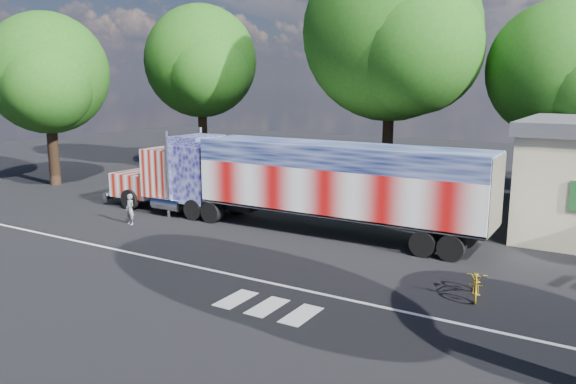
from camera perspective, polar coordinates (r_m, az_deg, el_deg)
The scene contains 10 objects.
ground at distance 23.44m, azimuth -3.83°, elevation -5.76°, with size 100.00×100.00×0.00m, color black.
lane_markings at distance 19.59m, azimuth -6.10°, elevation -9.19°, with size 30.00×2.67×0.01m.
semi_truck at distance 26.25m, azimuth 0.07°, elevation 1.18°, with size 20.75×3.28×4.42m.
coach_bus at distance 33.16m, azimuth 2.28°, elevation 2.16°, with size 11.04×2.57×3.21m.
woman at distance 28.21m, azimuth -15.76°, elevation -1.70°, with size 0.55×0.36×1.50m, color slate.
bicycle at distance 19.11m, azimuth 18.59°, elevation -8.78°, with size 0.62×1.77×0.93m, color gold.
tree_nw_a at distance 44.93m, azimuth -8.75°, elevation 12.92°, with size 9.04×8.61×12.74m.
tree_ne_a at distance 35.79m, azimuth 25.86°, elevation 11.02°, with size 8.16×7.77×11.38m.
tree_w_a at distance 40.52m, azimuth -23.21°, elevation 10.96°, with size 8.28×7.88×11.34m.
tree_n_mid at distance 37.11m, azimuth 10.68°, elevation 15.59°, with size 11.71×11.15×15.48m.
Camera 1 is at (12.96, -18.33, 6.73)m, focal length 35.00 mm.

